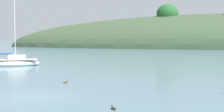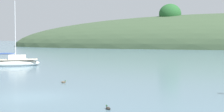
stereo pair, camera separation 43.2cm
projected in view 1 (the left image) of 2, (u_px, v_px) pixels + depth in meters
ground_plane at (33, 97)px, 19.65m from camera, size 400.00×400.00×0.00m
sailboat_blue_center at (13, 62)px, 40.18m from camera, size 6.37×4.58×7.79m
duck_trailing at (113, 108)px, 16.31m from camera, size 0.36×0.37×0.24m
duck_lone_right at (66, 82)px, 25.47m from camera, size 0.43×0.21×0.24m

